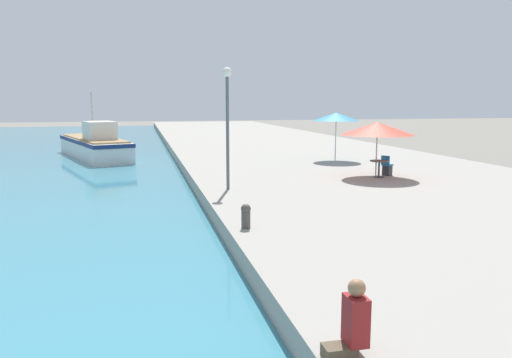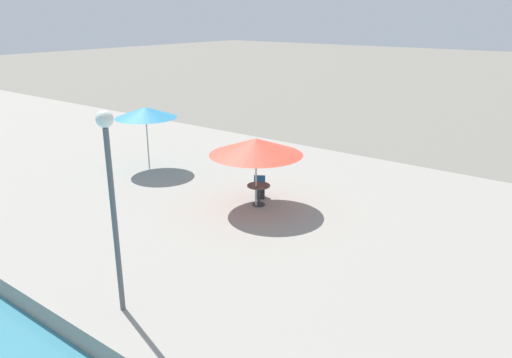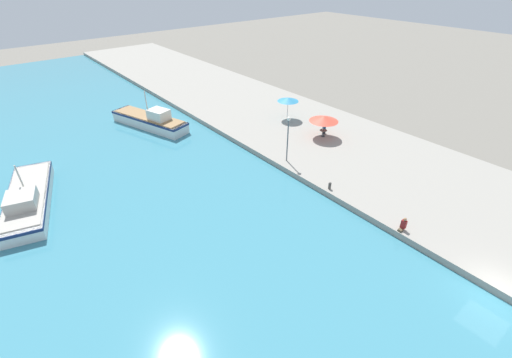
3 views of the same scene
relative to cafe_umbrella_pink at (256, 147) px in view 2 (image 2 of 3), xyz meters
The scene contains 6 objects.
quay_promenade 16.27m from the cafe_umbrella_pink, 89.65° to the left, with size 16.00×90.00×0.57m.
cafe_umbrella_pink is the anchor object (origin of this frame).
cafe_umbrella_white 6.33m from the cafe_umbrella_pink, 84.22° to the left, with size 2.58×2.58×2.69m.
cafe_table 1.62m from the cafe_umbrella_pink, ahead, with size 0.80×0.80×0.74m.
cafe_chair_left 2.01m from the cafe_umbrella_pink, 28.15° to the left, with size 0.58×0.57×0.91m.
lamppost 7.07m from the cafe_umbrella_pink, 167.88° to the right, with size 0.36×0.36×4.56m.
Camera 2 is at (-4.86, 11.05, 6.97)m, focal length 35.00 mm.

